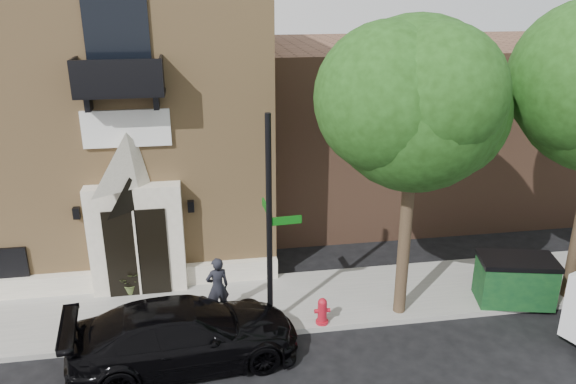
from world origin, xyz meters
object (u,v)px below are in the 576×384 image
(black_sedan, at_px, (185,334))
(fire_hydrant, at_px, (322,311))
(pedestrian_near, at_px, (218,287))
(street_sign, at_px, (270,224))
(dumpster, at_px, (515,280))

(black_sedan, distance_m, fire_hydrant, 3.62)
(black_sedan, xyz_separation_m, fire_hydrant, (3.51, 0.86, -0.27))
(fire_hydrant, xyz_separation_m, pedestrian_near, (-2.65, 0.83, 0.49))
(black_sedan, xyz_separation_m, street_sign, (2.19, 1.08, 2.19))
(street_sign, bearing_deg, fire_hydrant, -13.57)
(dumpster, xyz_separation_m, pedestrian_near, (-8.15, 0.63, 0.17))
(pedestrian_near, bearing_deg, dumpster, 161.86)
(dumpster, bearing_deg, street_sign, -167.16)
(dumpster, bearing_deg, pedestrian_near, -171.38)
(black_sedan, height_order, fire_hydrant, black_sedan)
(street_sign, relative_size, fire_hydrant, 7.63)
(black_sedan, height_order, pedestrian_near, pedestrian_near)
(black_sedan, relative_size, dumpster, 2.39)
(fire_hydrant, bearing_deg, street_sign, 170.30)
(fire_hydrant, bearing_deg, dumpster, 2.07)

